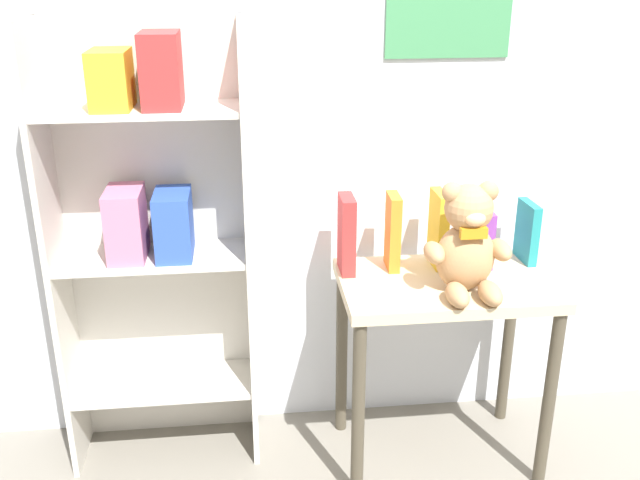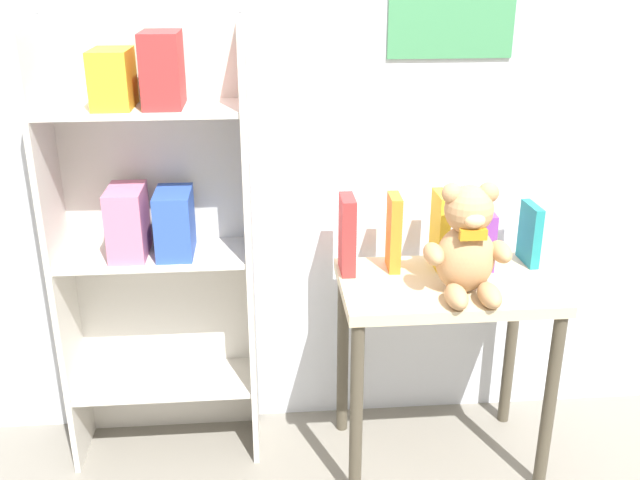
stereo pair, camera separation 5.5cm
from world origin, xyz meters
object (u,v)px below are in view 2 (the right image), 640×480
at_px(book_standing_teal, 530,234).
at_px(teddy_bear, 467,245).
at_px(display_table, 444,313).
at_px(book_standing_yellow, 440,230).
at_px(book_standing_purple, 485,237).
at_px(bookshelf_side, 154,223).
at_px(book_standing_red, 347,235).
at_px(book_standing_orange, 394,233).

bearing_deg(book_standing_teal, teddy_bear, -144.53).
relative_size(display_table, book_standing_yellow, 2.68).
bearing_deg(book_standing_purple, bookshelf_side, -180.00).
distance_m(display_table, book_standing_red, 0.39).
height_order(book_standing_yellow, book_standing_teal, book_standing_yellow).
distance_m(book_standing_red, book_standing_yellow, 0.30).
xyz_separation_m(book_standing_orange, book_standing_yellow, (0.15, 0.01, 0.00)).
relative_size(bookshelf_side, display_table, 2.18).
height_order(book_standing_red, book_standing_yellow, book_standing_red).
height_order(bookshelf_side, book_standing_teal, bookshelf_side).
bearing_deg(book_standing_yellow, book_standing_teal, 0.29).
distance_m(bookshelf_side, teddy_bear, 0.96).
xyz_separation_m(teddy_bear, book_standing_teal, (0.27, 0.21, -0.05)).
bearing_deg(bookshelf_side, book_standing_orange, -4.25).
bearing_deg(book_standing_red, bookshelf_side, 173.59).
relative_size(bookshelf_side, book_standing_yellow, 5.83).
distance_m(display_table, book_standing_yellow, 0.26).
xyz_separation_m(display_table, teddy_bear, (0.03, -0.08, 0.26)).
relative_size(book_standing_orange, book_standing_purple, 1.32).
bearing_deg(display_table, book_standing_yellow, 90.00).
bearing_deg(teddy_bear, display_table, 110.04).
bearing_deg(book_standing_yellow, book_standing_orange, -177.75).
bearing_deg(bookshelf_side, display_table, -10.62).
relative_size(display_table, book_standing_purple, 3.55).
relative_size(book_standing_yellow, book_standing_teal, 1.24).
height_order(book_standing_red, book_standing_teal, book_standing_red).
bearing_deg(book_standing_teal, bookshelf_side, 175.82).
xyz_separation_m(bookshelf_side, book_standing_red, (0.60, -0.07, -0.04)).
relative_size(teddy_bear, book_standing_red, 1.36).
distance_m(display_table, teddy_bear, 0.28).
relative_size(bookshelf_side, book_standing_teal, 7.23).
xyz_separation_m(display_table, book_standing_red, (-0.30, 0.10, 0.24)).
xyz_separation_m(bookshelf_side, book_standing_teal, (1.20, -0.05, -0.06)).
bearing_deg(book_standing_red, book_standing_yellow, 3.15).
bearing_deg(book_standing_orange, display_table, -35.06).
height_order(book_standing_orange, book_standing_yellow, book_standing_yellow).
xyz_separation_m(display_table, book_standing_purple, (0.15, 0.12, 0.20)).
bearing_deg(book_standing_purple, book_standing_red, -175.08).
distance_m(book_standing_orange, book_standing_teal, 0.45).
distance_m(bookshelf_side, book_standing_red, 0.61).
relative_size(book_standing_yellow, book_standing_purple, 1.33).
distance_m(display_table, book_standing_teal, 0.39).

